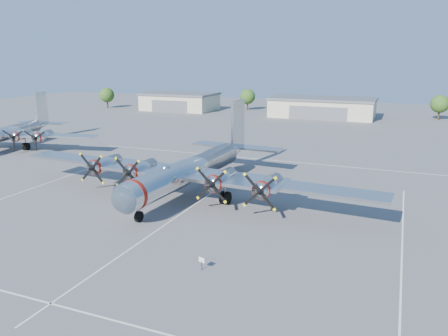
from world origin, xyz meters
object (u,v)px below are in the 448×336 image
at_px(tree_far_west, 107,95).
at_px(tree_west, 248,97).
at_px(info_placard, 202,261).
at_px(tree_east, 440,104).
at_px(main_bomber_b29, 193,193).
at_px(hangar_center, 322,107).
at_px(bomber_west, 11,148).
at_px(hangar_west, 180,101).

relative_size(tree_far_west, tree_west, 1.00).
bearing_deg(info_placard, tree_far_west, 145.83).
height_order(tree_east, main_bomber_b29, tree_east).
xyz_separation_m(hangar_center, info_placard, (7.45, -95.68, -1.96)).
bearing_deg(main_bomber_b29, info_placard, -58.08).
xyz_separation_m(main_bomber_b29, info_placard, (9.61, -17.85, 0.75)).
distance_m(tree_far_west, bomber_west, 66.16).
distance_m(hangar_center, info_placard, 95.99).
height_order(hangar_center, bomber_west, hangar_center).
bearing_deg(tree_east, tree_west, 177.92).
xyz_separation_m(hangar_center, tree_far_west, (-70.00, -3.96, 1.51)).
bearing_deg(hangar_center, tree_east, 11.38).
bearing_deg(hangar_west, main_bomber_b29, -61.17).
xyz_separation_m(hangar_center, main_bomber_b29, (-2.16, -77.83, -2.71)).
relative_size(tree_east, bomber_west, 0.19).
distance_m(hangar_west, tree_east, 75.26).
bearing_deg(hangar_center, tree_far_west, -176.76).
xyz_separation_m(hangar_center, bomber_west, (-45.78, -65.39, -2.71)).
bearing_deg(tree_west, hangar_center, -17.82).
xyz_separation_m(tree_west, main_bomber_b29, (22.84, -85.86, -4.22)).
bearing_deg(tree_east, main_bomber_b29, -110.98).
distance_m(hangar_west, bomber_west, 65.45).
distance_m(main_bomber_b29, bomber_west, 45.36).
bearing_deg(main_bomber_b29, hangar_center, 92.05).
height_order(tree_far_west, bomber_west, tree_far_west).
relative_size(hangar_west, tree_west, 3.40).
bearing_deg(info_placard, bomber_west, 166.01).
distance_m(hangar_center, tree_far_west, 70.13).
bearing_deg(tree_east, bomber_west, -136.70).
bearing_deg(info_placard, main_bomber_b29, 133.93).
distance_m(tree_west, info_placard, 108.73).
height_order(tree_east, bomber_west, tree_east).
xyz_separation_m(hangar_west, main_bomber_b29, (42.84, -77.83, -2.71)).
height_order(hangar_west, info_placard, hangar_west).
relative_size(hangar_west, info_placard, 21.25).
bearing_deg(bomber_west, hangar_center, 43.95).
relative_size(hangar_west, main_bomber_b29, 0.49).
height_order(tree_far_west, info_placard, tree_far_west).
bearing_deg(tree_west, bomber_west, -105.81).
bearing_deg(bomber_west, main_bomber_b29, -26.96).
height_order(tree_west, bomber_west, tree_west).
relative_size(hangar_center, tree_east, 4.31).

